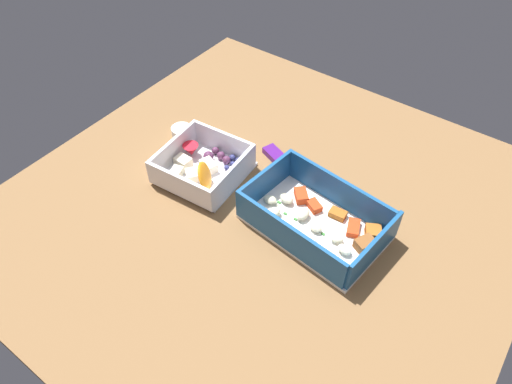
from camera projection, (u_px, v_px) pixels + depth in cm
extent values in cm
cube|color=brown|center=(265.00, 210.00, 79.05)|extent=(80.00, 80.00, 2.00)
cube|color=white|center=(314.00, 227.00, 74.88)|extent=(22.71, 15.58, 0.60)
cube|color=#19518C|center=(265.00, 182.00, 77.46)|extent=(2.03, 13.35, 5.51)
cube|color=#19518C|center=(373.00, 251.00, 67.86)|extent=(2.03, 13.35, 5.51)
cube|color=#19518C|center=(340.00, 192.00, 75.90)|extent=(20.14, 2.76, 5.51)
cube|color=#19518C|center=(289.00, 238.00, 69.42)|extent=(20.14, 2.76, 5.51)
ellipsoid|color=beige|center=(287.00, 199.00, 77.46)|extent=(2.62, 1.97, 1.22)
ellipsoid|color=beige|center=(338.00, 237.00, 72.16)|extent=(2.38, 2.03, 1.01)
ellipsoid|color=beige|center=(316.00, 226.00, 73.55)|extent=(2.51, 2.00, 1.11)
ellipsoid|color=beige|center=(345.00, 249.00, 70.44)|extent=(2.49, 1.89, 1.15)
ellipsoid|color=beige|center=(274.00, 213.00, 75.33)|extent=(2.32, 2.89, 1.27)
ellipsoid|color=beige|center=(312.00, 243.00, 71.31)|extent=(1.70, 2.31, 1.10)
ellipsoid|color=beige|center=(287.00, 228.00, 73.09)|extent=(3.14, 2.89, 1.29)
ellipsoid|color=beige|center=(330.00, 257.00, 69.64)|extent=(1.42, 2.03, 1.01)
ellipsoid|color=beige|center=(270.00, 200.00, 77.37)|extent=(2.54, 1.96, 1.16)
ellipsoid|color=beige|center=(339.00, 269.00, 68.08)|extent=(2.66, 2.13, 1.18)
ellipsoid|color=beige|center=(303.00, 214.00, 75.12)|extent=(1.84, 2.61, 1.30)
cube|color=#AD5B1E|center=(338.00, 214.00, 75.63)|extent=(2.84, 1.98, 1.06)
cube|color=brown|center=(365.00, 244.00, 71.06)|extent=(3.18, 3.53, 1.73)
cube|color=#AD5B1E|center=(373.00, 233.00, 72.64)|extent=(3.27, 3.28, 1.63)
cube|color=red|center=(314.00, 206.00, 76.76)|extent=(3.03, 2.66, 1.14)
cube|color=red|center=(301.00, 196.00, 78.17)|extent=(3.45, 3.48, 1.38)
cube|color=red|center=(353.00, 228.00, 73.70)|extent=(2.90, 3.75, 1.02)
cube|color=#387A33|center=(297.00, 218.00, 75.65)|extent=(0.60, 0.40, 0.20)
cube|color=#387A33|center=(318.00, 246.00, 71.78)|extent=(0.60, 0.40, 0.20)
cube|color=#387A33|center=(286.00, 213.00, 76.36)|extent=(0.60, 0.40, 0.20)
cube|color=#387A33|center=(322.00, 235.00, 73.18)|extent=(0.60, 0.40, 0.20)
cube|color=#387A33|center=(282.00, 234.00, 73.34)|extent=(0.60, 0.40, 0.20)
cube|color=#387A33|center=(279.00, 202.00, 77.92)|extent=(0.60, 0.40, 0.20)
cube|color=white|center=(204.00, 174.00, 83.08)|extent=(14.35, 14.58, 0.60)
cube|color=white|center=(174.00, 150.00, 83.45)|extent=(1.70, 13.54, 4.64)
cube|color=white|center=(233.00, 177.00, 78.91)|extent=(1.70, 13.54, 4.64)
cube|color=white|center=(224.00, 142.00, 84.97)|extent=(12.10, 1.58, 4.64)
cube|color=white|center=(179.00, 186.00, 77.39)|extent=(12.10, 1.58, 4.64)
ellipsoid|color=orange|center=(205.00, 176.00, 78.54)|extent=(5.09, 5.70, 5.12)
cube|color=#F4EACC|center=(176.00, 173.00, 81.81)|extent=(2.44, 2.85, 1.47)
cube|color=#F4EACC|center=(183.00, 162.00, 83.58)|extent=(2.88, 2.19, 1.70)
cube|color=#F4EACC|center=(208.00, 166.00, 82.75)|extent=(3.50, 3.03, 1.77)
cube|color=#F4EACC|center=(192.00, 175.00, 81.39)|extent=(3.12, 3.00, 1.50)
sphere|color=#562D4C|center=(215.00, 151.00, 85.82)|extent=(1.40, 1.40, 1.40)
sphere|color=#562D4C|center=(226.00, 160.00, 84.05)|extent=(1.50, 1.50, 1.50)
sphere|color=#562D4C|center=(208.00, 156.00, 84.43)|extent=(1.87, 1.87, 1.87)
sphere|color=#562D4C|center=(221.00, 156.00, 84.85)|extent=(1.49, 1.49, 1.49)
cone|color=red|center=(191.00, 150.00, 85.22)|extent=(2.89, 2.89, 2.31)
sphere|color=navy|center=(230.00, 172.00, 82.29)|extent=(0.94, 0.94, 0.94)
sphere|color=navy|center=(238.00, 161.00, 84.17)|extent=(1.14, 1.14, 1.14)
sphere|color=navy|center=(233.00, 164.00, 83.75)|extent=(0.96, 0.96, 0.96)
sphere|color=navy|center=(227.00, 168.00, 83.06)|extent=(0.97, 0.97, 0.97)
sphere|color=navy|center=(232.00, 158.00, 84.69)|extent=(1.19, 1.19, 1.19)
cube|color=#51197A|center=(278.00, 158.00, 85.45)|extent=(7.40, 4.70, 1.20)
cylinder|color=white|center=(182.00, 131.00, 90.44)|extent=(3.84, 3.84, 1.61)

